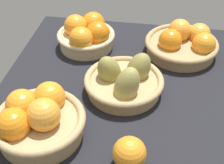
# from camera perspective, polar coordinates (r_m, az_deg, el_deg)

# --- Properties ---
(market_tray) EXTENTS (0.84, 0.72, 0.03)m
(market_tray) POSITION_cam_1_polar(r_m,az_deg,el_deg) (0.99, 0.76, -2.06)
(market_tray) COLOR black
(market_tray) RESTS_ON ground
(basket_near_right) EXTENTS (0.24, 0.24, 0.13)m
(basket_near_right) POSITION_cam_1_polar(r_m,az_deg,el_deg) (0.85, -13.00, -6.34)
(basket_near_right) COLOR tan
(basket_near_right) RESTS_ON market_tray
(basket_center_pears) EXTENTS (0.24, 0.24, 0.14)m
(basket_center_pears) POSITION_cam_1_polar(r_m,az_deg,el_deg) (0.95, 2.10, 0.05)
(basket_center_pears) COLOR tan
(basket_center_pears) RESTS_ON market_tray
(basket_far_left) EXTENTS (0.25, 0.25, 0.11)m
(basket_far_left) POSITION_cam_1_polar(r_m,az_deg,el_deg) (1.15, 12.42, 6.70)
(basket_far_left) COLOR tan
(basket_far_left) RESTS_ON market_tray
(basket_near_left) EXTENTS (0.20, 0.20, 0.11)m
(basket_near_left) POSITION_cam_1_polar(r_m,az_deg,el_deg) (1.16, -4.48, 8.24)
(basket_near_left) COLOR #D3BC8C
(basket_near_left) RESTS_ON market_tray
(loose_orange_front_gap) EXTENTS (0.08, 0.08, 0.08)m
(loose_orange_front_gap) POSITION_cam_1_polar(r_m,az_deg,el_deg) (0.77, 3.07, -12.34)
(loose_orange_front_gap) COLOR orange
(loose_orange_front_gap) RESTS_ON market_tray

